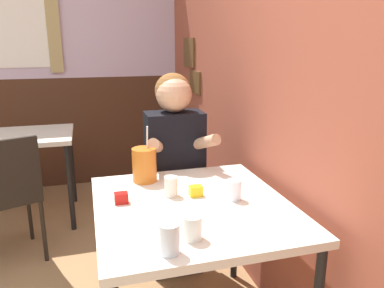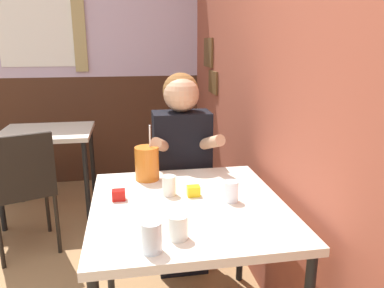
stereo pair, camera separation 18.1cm
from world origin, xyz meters
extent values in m
cube|color=#9E4C38|center=(1.14, 1.36, 1.35)|extent=(0.06, 4.72, 2.70)
cube|color=brown|center=(1.10, 2.14, 1.35)|extent=(0.02, 0.32, 0.25)
cube|color=brown|center=(1.10, 1.94, 1.11)|extent=(0.02, 0.28, 0.19)
cube|color=#472819|center=(0.00, 2.75, 0.55)|extent=(5.22, 0.06, 1.10)
cube|color=white|center=(-0.46, 2.71, 1.55)|extent=(0.69, 0.01, 0.69)
cube|color=tan|center=(-0.06, 2.70, 1.55)|extent=(0.12, 0.02, 0.79)
cube|color=beige|center=(0.62, 0.34, 0.72)|extent=(0.86, 0.93, 0.04)
cylinder|color=black|center=(0.23, 0.76, 0.35)|extent=(0.04, 0.04, 0.70)
cylinder|color=black|center=(1.01, 0.76, 0.35)|extent=(0.04, 0.04, 0.70)
cube|color=beige|center=(-0.30, 1.97, 0.72)|extent=(0.73, 0.64, 0.04)
cylinder|color=black|center=(0.02, 1.69, 0.35)|extent=(0.04, 0.04, 0.70)
cylinder|color=black|center=(0.02, 2.25, 0.35)|extent=(0.04, 0.04, 0.70)
cube|color=black|center=(-0.38, 1.38, 0.46)|extent=(0.52, 0.52, 0.04)
cube|color=black|center=(-0.31, 1.21, 0.68)|extent=(0.38, 0.17, 0.40)
cylinder|color=black|center=(-0.28, 1.61, 0.22)|extent=(0.03, 0.03, 0.44)
cylinder|color=black|center=(-0.15, 1.28, 0.22)|extent=(0.03, 0.03, 0.44)
cube|color=black|center=(0.68, 0.95, 0.24)|extent=(0.31, 0.20, 0.48)
cube|color=black|center=(0.68, 0.95, 0.76)|extent=(0.34, 0.20, 0.56)
sphere|color=brown|center=(0.68, 0.97, 1.16)|extent=(0.21, 0.21, 0.21)
sphere|color=tan|center=(0.68, 0.95, 1.14)|extent=(0.21, 0.21, 0.21)
cylinder|color=tan|center=(0.54, 0.81, 0.88)|extent=(0.14, 0.27, 0.15)
cylinder|color=tan|center=(0.81, 0.81, 0.88)|extent=(0.14, 0.27, 0.15)
cylinder|color=#C6661E|center=(0.45, 0.68, 0.82)|extent=(0.13, 0.13, 0.18)
cylinder|color=white|center=(0.47, 0.68, 0.96)|extent=(0.01, 0.04, 0.14)
cylinder|color=silver|center=(0.81, 0.33, 0.78)|extent=(0.07, 0.07, 0.10)
cylinder|color=silver|center=(0.53, 0.04, 0.78)|extent=(0.07, 0.07, 0.09)
cylinder|color=silver|center=(0.54, 0.45, 0.78)|extent=(0.07, 0.07, 0.09)
cylinder|color=silver|center=(0.43, -0.04, 0.79)|extent=(0.07, 0.07, 0.11)
cube|color=#B7140F|center=(0.31, 0.43, 0.76)|extent=(0.06, 0.04, 0.05)
cube|color=yellow|center=(0.66, 0.42, 0.76)|extent=(0.06, 0.04, 0.05)
camera|label=1|loc=(0.19, -1.16, 1.44)|focal=35.00mm
camera|label=2|loc=(0.36, -1.20, 1.44)|focal=35.00mm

